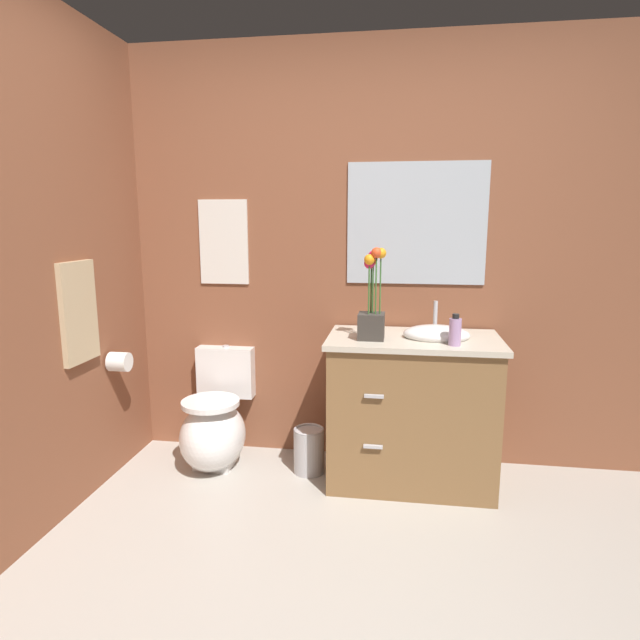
{
  "coord_description": "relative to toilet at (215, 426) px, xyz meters",
  "views": [
    {
      "loc": [
        0.17,
        -1.55,
        1.47
      ],
      "look_at": [
        -0.25,
        1.29,
        0.93
      ],
      "focal_mm": 29.89,
      "sensor_mm": 36.0,
      "label": 1
    }
  ],
  "objects": [
    {
      "name": "wall_back",
      "position": [
        1.11,
        0.3,
        1.01
      ],
      "size": [
        4.54,
        0.05,
        2.5
      ],
      "primitive_type": "cube",
      "color": "brown",
      "rests_on": "ground_plane"
    },
    {
      "name": "wall_left",
      "position": [
        -0.58,
        -0.87,
        1.01
      ],
      "size": [
        0.05,
        4.59,
        2.5
      ],
      "primitive_type": "cube",
      "color": "brown",
      "rests_on": "ground_plane"
    },
    {
      "name": "toilet",
      "position": [
        0.0,
        0.0,
        0.0
      ],
      "size": [
        0.38,
        0.59,
        0.69
      ],
      "color": "white",
      "rests_on": "ground_plane"
    },
    {
      "name": "vanity_cabinet",
      "position": [
        1.17,
        -0.03,
        0.19
      ],
      "size": [
        0.94,
        0.56,
        1.02
      ],
      "color": "brown",
      "rests_on": "ground_plane"
    },
    {
      "name": "flower_vase",
      "position": [
        0.94,
        -0.1,
        0.77
      ],
      "size": [
        0.14,
        0.14,
        0.49
      ],
      "color": "#38332D",
      "rests_on": "vanity_cabinet"
    },
    {
      "name": "soap_bottle",
      "position": [
        1.37,
        -0.19,
        0.67
      ],
      "size": [
        0.06,
        0.06,
        0.16
      ],
      "color": "#B28CBF",
      "rests_on": "vanity_cabinet"
    },
    {
      "name": "trash_bin",
      "position": [
        0.58,
        -0.02,
        -0.11
      ],
      "size": [
        0.18,
        0.18,
        0.27
      ],
      "color": "#B7B7BC",
      "rests_on": "ground_plane"
    },
    {
      "name": "wall_poster",
      "position": [
        0.0,
        0.27,
        1.09
      ],
      "size": [
        0.31,
        0.01,
        0.51
      ],
      "primitive_type": "cube",
      "color": "silver"
    },
    {
      "name": "wall_mirror",
      "position": [
        1.17,
        0.27,
        1.21
      ],
      "size": [
        0.8,
        0.01,
        0.7
      ],
      "primitive_type": "cube",
      "color": "#B2BCC6"
    },
    {
      "name": "hanging_towel",
      "position": [
        -0.54,
        -0.46,
        0.76
      ],
      "size": [
        0.03,
        0.28,
        0.52
      ],
      "primitive_type": "cube",
      "color": "tan"
    },
    {
      "name": "toilet_paper_roll",
      "position": [
        -0.48,
        -0.2,
        0.44
      ],
      "size": [
        0.11,
        0.11,
        0.11
      ],
      "primitive_type": "cylinder",
      "rotation": [
        0.0,
        1.57,
        0.0
      ],
      "color": "white"
    }
  ]
}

